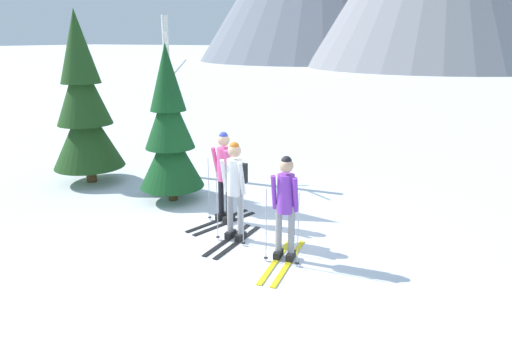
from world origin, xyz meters
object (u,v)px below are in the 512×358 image
at_px(pine_tree_mid, 84,107).
at_px(birch_tree_tall, 169,97).
at_px(skier_in_white, 235,185).
at_px(skier_in_purple, 285,204).
at_px(pine_tree_near, 170,132).
at_px(skier_in_pink, 224,173).

distance_m(pine_tree_mid, birch_tree_tall, 2.11).
bearing_deg(pine_tree_mid, skier_in_white, -16.57).
xyz_separation_m(skier_in_purple, pine_tree_near, (-3.44, 1.63, 0.60)).
xyz_separation_m(skier_in_pink, pine_tree_near, (-1.71, 0.60, 0.56)).
relative_size(skier_in_white, birch_tree_tall, 0.45).
bearing_deg(pine_tree_near, pine_tree_mid, 175.01).
xyz_separation_m(skier_in_white, skier_in_purple, (1.12, -0.36, -0.07)).
relative_size(skier_in_pink, skier_in_purple, 1.03).
height_order(skier_in_pink, skier_in_white, skier_in_white).
xyz_separation_m(pine_tree_mid, birch_tree_tall, (1.53, 1.43, 0.16)).
distance_m(skier_in_purple, pine_tree_mid, 6.53).
xyz_separation_m(skier_in_pink, birch_tree_tall, (-2.92, 2.28, 1.07)).
height_order(pine_tree_near, birch_tree_tall, birch_tree_tall).
relative_size(skier_in_purple, pine_tree_near, 0.52).
bearing_deg(pine_tree_mid, birch_tree_tall, 43.03).
bearing_deg(skier_in_white, skier_in_pink, 132.72).
xyz_separation_m(skier_in_purple, pine_tree_mid, (-6.19, 1.87, 0.95)).
distance_m(skier_in_purple, birch_tree_tall, 5.81).
relative_size(skier_in_pink, skier_in_white, 1.00).
xyz_separation_m(skier_in_purple, birch_tree_tall, (-4.65, 3.30, 1.11)).
bearing_deg(skier_in_purple, birch_tree_tall, 144.64).
bearing_deg(birch_tree_tall, pine_tree_near, -54.10).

